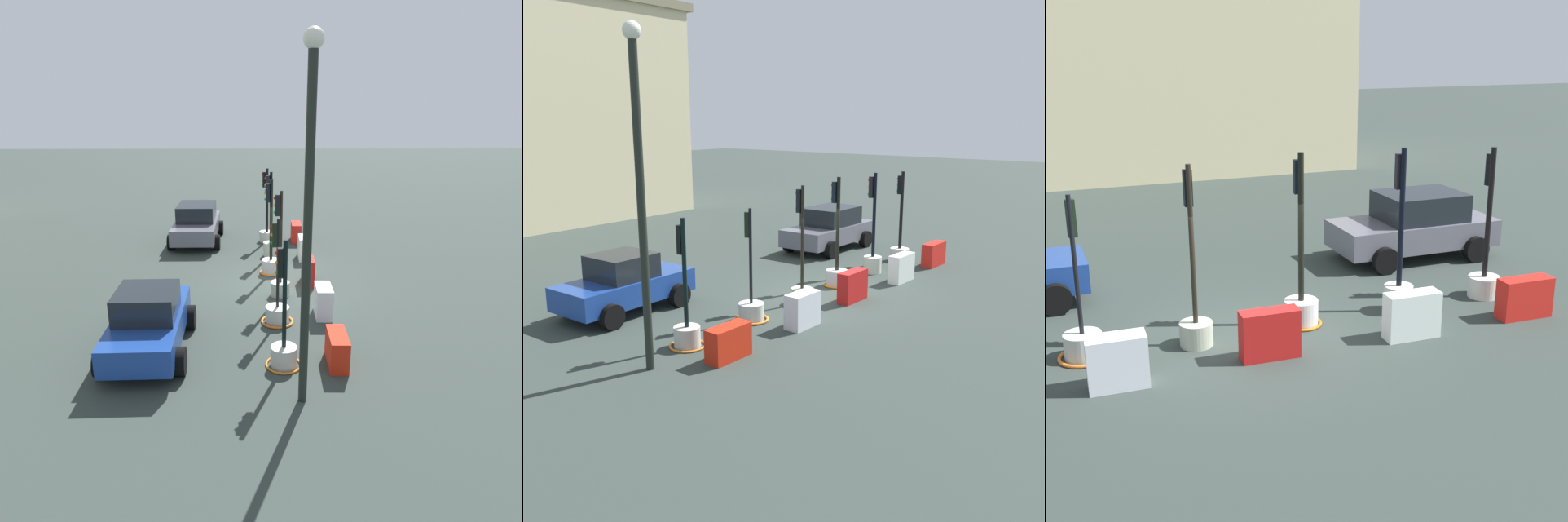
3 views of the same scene
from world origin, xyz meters
The scene contains 15 objects.
ground_plane centered at (0.00, 0.00, 0.00)m, with size 120.00×120.00×0.00m, color #303A36.
traffic_light_0 centered at (-5.55, 0.28, 0.49)m, with size 0.87×0.87×3.09m.
traffic_light_1 centered at (-3.19, 0.30, 0.39)m, with size 0.94×0.94×3.02m.
traffic_light_2 centered at (-1.16, 0.10, 0.63)m, with size 0.63×0.63×3.44m.
traffic_light_3 centered at (1.04, 0.31, 0.58)m, with size 0.84×0.84×3.49m.
traffic_light_4 centered at (3.21, 0.23, 0.72)m, with size 0.62×0.62×3.46m.
traffic_light_5 centered at (5.43, 0.31, 0.62)m, with size 0.70×0.70×3.34m.
construction_barrier_0 centered at (-5.50, -1.00, 0.39)m, with size 1.11×0.47×0.78m.
construction_barrier_1 centered at (-2.76, -1.08, 0.46)m, with size 1.00×0.49×0.92m.
construction_barrier_2 centered at (-0.06, -0.95, 0.46)m, with size 1.09×0.42×0.92m.
construction_barrier_3 centered at (2.78, -1.10, 0.46)m, with size 1.09×0.44×0.92m.
construction_barrier_4 centered at (5.47, -1.04, 0.42)m, with size 1.15×0.45×0.85m.
car_blue_estate centered at (-4.74, 3.58, 0.79)m, with size 3.86×2.10×1.65m.
car_grey_saloon centered at (5.49, 3.52, 0.86)m, with size 4.25×2.27×1.72m.
street_lamp_post centered at (-6.94, -0.03, 4.03)m, with size 0.36×0.36×7.09m.
Camera 2 is at (-14.81, -9.70, 5.34)m, focal length 41.51 mm.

